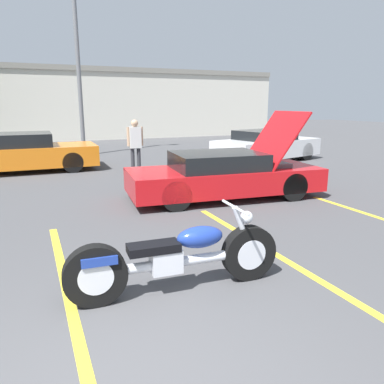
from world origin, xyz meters
The scene contains 9 objects.
parking_stripe_middle centered at (-0.20, 2.10, 0.00)m, with size 0.12×4.83×0.01m, color yellow.
parking_stripe_back centered at (2.79, 2.10, 0.00)m, with size 0.12×4.83×0.01m, color yellow.
far_building centered at (0.00, 23.32, 2.34)m, with size 32.00×4.20×4.40m.
light_pole centered at (1.82, 14.51, 4.43)m, with size 1.21×0.28×8.09m.
motorcycle centered at (1.03, 1.52, 0.42)m, with size 2.62×0.70×0.99m.
show_car_hood_open centered at (3.77, 5.37, 0.55)m, with size 4.69×2.18×2.03m.
parked_car_right_row centered at (8.12, 9.96, 0.59)m, with size 4.68×2.90×1.20m.
parked_car_mid_row centered at (-0.60, 11.21, 0.61)m, with size 4.52×1.98×1.27m.
spectator_far_lot centered at (2.64, 9.24, 1.03)m, with size 0.52×0.23×1.72m.
Camera 1 is at (-0.46, -2.33, 2.20)m, focal length 35.00 mm.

